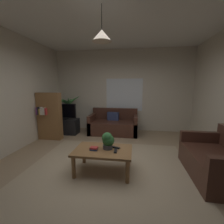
% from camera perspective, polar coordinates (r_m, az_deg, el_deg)
% --- Properties ---
extents(floor, '(4.81, 5.34, 0.02)m').
position_cam_1_polar(floor, '(3.21, -0.84, -19.93)').
color(floor, '#9E8466').
rests_on(floor, ground).
extents(rug, '(3.13, 2.94, 0.01)m').
position_cam_1_polar(rug, '(3.03, -1.50, -21.53)').
color(rug, tan).
rests_on(rug, ground).
extents(wall_back, '(4.93, 0.06, 2.86)m').
position_cam_1_polar(wall_back, '(5.48, 3.74, 8.01)').
color(wall_back, beige).
rests_on(wall_back, ground).
extents(ceiling, '(4.81, 5.34, 0.02)m').
position_cam_1_polar(ceiling, '(3.08, -1.00, 34.39)').
color(ceiling, white).
extents(window_pane, '(1.28, 0.01, 1.13)m').
position_cam_1_polar(window_pane, '(5.45, 4.61, 6.48)').
color(window_pane, white).
extents(couch_under_window, '(1.59, 0.85, 0.82)m').
position_cam_1_polar(couch_under_window, '(5.15, 0.60, -5.05)').
color(couch_under_window, '#47281E').
rests_on(couch_under_window, ground).
extents(couch_right_side, '(0.85, 1.34, 0.82)m').
position_cam_1_polar(couch_right_side, '(3.31, 35.18, -15.29)').
color(couch_right_side, '#47281E').
rests_on(couch_right_side, ground).
extents(coffee_table, '(1.04, 0.67, 0.44)m').
position_cam_1_polar(coffee_table, '(2.87, -3.39, -15.14)').
color(coffee_table, olive).
rests_on(coffee_table, ground).
extents(book_on_table_0, '(0.13, 0.10, 0.03)m').
position_cam_1_polar(book_on_table_0, '(2.83, -6.90, -13.77)').
color(book_on_table_0, '#2D4C8C').
rests_on(book_on_table_0, coffee_table).
extents(book_on_table_1, '(0.15, 0.11, 0.03)m').
position_cam_1_polar(book_on_table_1, '(2.81, -6.82, -13.26)').
color(book_on_table_1, '#B22D2D').
rests_on(book_on_table_1, coffee_table).
extents(remote_on_table_0, '(0.17, 0.10, 0.02)m').
position_cam_1_polar(remote_on_table_0, '(2.89, 1.42, -13.26)').
color(remote_on_table_0, black).
rests_on(remote_on_table_0, coffee_table).
extents(remote_on_table_1, '(0.05, 0.16, 0.02)m').
position_cam_1_polar(remote_on_table_1, '(2.75, 1.35, -14.47)').
color(remote_on_table_1, black).
rests_on(remote_on_table_1, coffee_table).
extents(potted_plant_on_table, '(0.23, 0.22, 0.31)m').
position_cam_1_polar(potted_plant_on_table, '(2.81, -1.62, -10.61)').
color(potted_plant_on_table, '#4C4C51').
rests_on(potted_plant_on_table, coffee_table).
extents(tv_stand, '(0.90, 0.44, 0.50)m').
position_cam_1_polar(tv_stand, '(5.38, -17.32, -5.12)').
color(tv_stand, black).
rests_on(tv_stand, ground).
extents(tv, '(0.83, 0.16, 0.52)m').
position_cam_1_polar(tv, '(5.26, -17.70, 0.25)').
color(tv, black).
rests_on(tv, tv_stand).
extents(potted_palm_corner, '(0.94, 0.97, 1.30)m').
position_cam_1_polar(potted_palm_corner, '(5.73, -15.97, -0.24)').
color(potted_palm_corner, brown).
rests_on(potted_palm_corner, ground).
extents(bookshelf_corner, '(0.70, 0.31, 1.40)m').
position_cam_1_polar(bookshelf_corner, '(4.87, -22.56, -1.43)').
color(bookshelf_corner, olive).
rests_on(bookshelf_corner, ground).
extents(pendant_lamp, '(0.32, 0.32, 0.56)m').
position_cam_1_polar(pendant_lamp, '(2.74, -3.85, 26.87)').
color(pendant_lamp, black).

